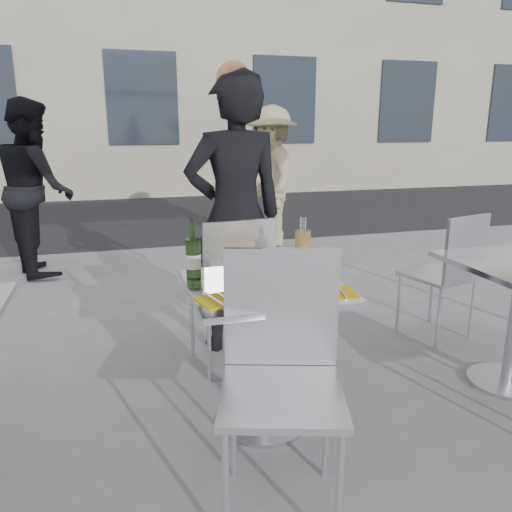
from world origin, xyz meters
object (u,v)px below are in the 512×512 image
object	(u,v)px
wineglass_red_a	(285,262)
pedestrian_a	(36,188)
pizza_far	(275,267)
chair_near	(281,359)
wineglass_red_b	(289,258)
pedestrian_b	(271,177)
woman_diner	(235,216)
chair_far	(234,282)
wine_bottle	(193,256)
side_chair_rfar	(450,267)
salad_plate	(259,274)
pizza_near	(267,294)
wineglass_white_b	(267,257)
main_table	(264,325)
wineglass_white_a	(244,260)
napkin_right	(335,292)
sugar_shaker	(295,268)
napkin_left	(220,300)

from	to	relation	value
wineglass_red_a	pedestrian_a	bearing A→B (deg)	114.68
pizza_far	wineglass_red_a	bearing A→B (deg)	-97.17
chair_near	wineglass_red_b	world-z (taller)	chair_near
pedestrian_b	pizza_far	bearing A→B (deg)	-12.48
wineglass_red_b	woman_diner	bearing A→B (deg)	92.93
chair_far	wine_bottle	xyz separation A→B (m)	(-0.30, -0.44, 0.29)
side_chair_rfar	salad_plate	bearing A→B (deg)	5.68
side_chair_rfar	pedestrian_a	distance (m)	3.95
pizza_near	side_chair_rfar	bearing A→B (deg)	27.40
chair_far	wineglass_white_b	world-z (taller)	chair_far
pedestrian_b	wineglass_white_b	distance (m)	3.87
main_table	chair_near	world-z (taller)	chair_near
pedestrian_b	pizza_near	xyz separation A→B (m)	(-1.25, -3.93, -0.10)
chair_near	wineglass_red_b	size ratio (longest dim) A/B	6.44
pizza_near	wineglass_white_a	world-z (taller)	wineglass_white_a
chair_far	pedestrian_b	world-z (taller)	pedestrian_b
side_chair_rfar	pizza_far	xyz separation A→B (m)	(-1.41, -0.43, 0.23)
pedestrian_a	side_chair_rfar	bearing A→B (deg)	-148.74
pizza_near	wineglass_white_b	bearing A→B (deg)	72.77
pizza_near	napkin_right	distance (m)	0.31
wineglass_red_b	main_table	bearing A→B (deg)	-162.88
sugar_shaker	wineglass_red_b	size ratio (longest dim) A/B	0.68
side_chair_rfar	salad_plate	distance (m)	1.67
wineglass_white_a	napkin_left	world-z (taller)	wineglass_white_a
wineglass_white_b	wine_bottle	bearing A→B (deg)	164.94
pedestrian_a	wine_bottle	world-z (taller)	pedestrian_a
side_chair_rfar	sugar_shaker	distance (m)	1.51
main_table	chair_far	bearing A→B (deg)	90.72
chair_near	woman_diner	world-z (taller)	woman_diner
chair_near	pizza_near	world-z (taller)	chair_near
sugar_shaker	pedestrian_b	bearing A→B (deg)	74.27
wineglass_white_a	pedestrian_b	bearing A→B (deg)	70.64
wineglass_red_a	napkin_right	bearing A→B (deg)	-45.14
pizza_near	pizza_far	bearing A→B (deg)	67.39
pedestrian_a	wine_bottle	size ratio (longest dim) A/B	5.93
wineglass_white_b	napkin_right	bearing A→B (deg)	-51.76
pedestrian_a	napkin_right	xyz separation A→B (m)	(1.69, -3.47, -0.12)
wineglass_red_b	napkin_right	world-z (taller)	wineglass_red_b
woman_diner	pizza_far	bearing A→B (deg)	89.21
main_table	wineglass_red_b	world-z (taller)	wineglass_red_b
pizza_far	napkin_left	distance (m)	0.53
napkin_left	main_table	bearing A→B (deg)	18.32
woman_diner	wineglass_white_b	distance (m)	0.89
pizza_far	salad_plate	xyz separation A→B (m)	(-0.13, -0.17, 0.02)
sugar_shaker	pedestrian_a	bearing A→B (deg)	116.30
wine_bottle	wineglass_white_b	world-z (taller)	wine_bottle
wineglass_red_a	napkin_right	size ratio (longest dim) A/B	0.75
pizza_far	wineglass_red_b	size ratio (longest dim) A/B	2.18
pedestrian_b	salad_plate	world-z (taller)	pedestrian_b
pizza_near	wineglass_white_a	bearing A→B (deg)	102.07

